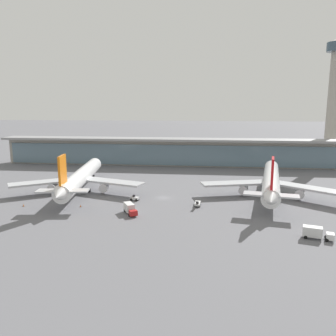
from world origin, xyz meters
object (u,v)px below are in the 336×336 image
at_px(safety_cone_alpha, 81,206).
at_px(safety_cone_bravo, 23,205).
at_px(service_truck_under_wing_white, 198,203).
at_px(airliner_centre_stand, 271,181).
at_px(service_truck_near_nose_red, 130,208).
at_px(service_truck_by_tail_white, 316,233).
at_px(airliner_left_stand, 81,177).
at_px(service_truck_mid_apron_white, 135,198).
at_px(control_tower, 334,91).

height_order(safety_cone_alpha, safety_cone_bravo, same).
bearing_deg(service_truck_under_wing_white, safety_cone_alpha, -171.86).
bearing_deg(safety_cone_alpha, service_truck_under_wing_white, 8.14).
height_order(airliner_centre_stand, safety_cone_bravo, airliner_centre_stand).
relative_size(service_truck_under_wing_white, safety_cone_alpha, 9.78).
height_order(service_truck_near_nose_red, service_truck_by_tail_white, same).
bearing_deg(safety_cone_alpha, airliner_centre_stand, 18.59).
relative_size(service_truck_under_wing_white, service_truck_by_tail_white, 0.90).
bearing_deg(service_truck_near_nose_red, airliner_left_stand, 134.91).
bearing_deg(service_truck_by_tail_white, safety_cone_alpha, 164.07).
relative_size(safety_cone_alpha, safety_cone_bravo, 1.00).
relative_size(service_truck_by_tail_white, safety_cone_alpha, 10.93).
bearing_deg(airliner_left_stand, service_truck_under_wing_white, -17.67).
xyz_separation_m(airliner_left_stand, service_truck_under_wing_white, (45.71, -14.56, -4.74)).
bearing_deg(service_truck_mid_apron_white, service_truck_near_nose_red, -83.99).
bearing_deg(service_truck_mid_apron_white, airliner_left_stand, 155.32).
relative_size(airliner_left_stand, safety_cone_alpha, 94.44).
distance_m(airliner_left_stand, service_truck_under_wing_white, 48.20).
distance_m(service_truck_near_nose_red, control_tower, 148.87).
bearing_deg(service_truck_near_nose_red, service_truck_by_tail_white, -15.95).
height_order(service_truck_near_nose_red, safety_cone_bravo, service_truck_near_nose_red).
bearing_deg(safety_cone_alpha, service_truck_mid_apron_white, 29.62).
height_order(service_truck_under_wing_white, safety_cone_bravo, service_truck_under_wing_white).
bearing_deg(service_truck_mid_apron_white, service_truck_by_tail_white, -28.86).
height_order(airliner_left_stand, safety_cone_bravo, airliner_left_stand).
relative_size(service_truck_mid_apron_white, safety_cone_alpha, 4.59).
bearing_deg(safety_cone_bravo, service_truck_by_tail_white, -11.63).
bearing_deg(safety_cone_alpha, service_truck_by_tail_white, -15.93).
bearing_deg(airliner_left_stand, safety_cone_bravo, -118.70).
bearing_deg(safety_cone_bravo, airliner_left_stand, 61.30).
distance_m(service_truck_near_nose_red, service_truck_under_wing_white, 23.23).
xyz_separation_m(service_truck_by_tail_white, control_tower, (44.69, 121.83, 39.08)).
bearing_deg(service_truck_near_nose_red, airliner_centre_stand, 29.65).
distance_m(airliner_left_stand, control_tower, 150.08).
relative_size(service_truck_mid_apron_white, service_truck_by_tail_white, 0.42).
relative_size(service_truck_mid_apron_white, control_tower, 0.04).
distance_m(airliner_left_stand, safety_cone_alpha, 21.96).
height_order(airliner_centre_stand, service_truck_mid_apron_white, airliner_centre_stand).
bearing_deg(airliner_centre_stand, service_truck_mid_apron_white, -165.47).
bearing_deg(service_truck_mid_apron_white, airliner_centre_stand, 14.53).
height_order(service_truck_mid_apron_white, safety_cone_bravo, service_truck_mid_apron_white).
height_order(service_truck_mid_apron_white, service_truck_by_tail_white, service_truck_by_tail_white).
height_order(service_truck_by_tail_white, safety_cone_bravo, service_truck_by_tail_white).
bearing_deg(airliner_centre_stand, safety_cone_bravo, -164.44).
distance_m(airliner_centre_stand, safety_cone_alpha, 68.98).
distance_m(service_truck_by_tail_white, safety_cone_alpha, 71.33).
bearing_deg(control_tower, service_truck_under_wing_white, -127.72).
relative_size(service_truck_near_nose_red, safety_cone_alpha, 10.66).
distance_m(airliner_centre_stand, service_truck_mid_apron_white, 50.75).
xyz_separation_m(safety_cone_alpha, safety_cone_bravo, (-19.08, -1.53, 0.00)).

